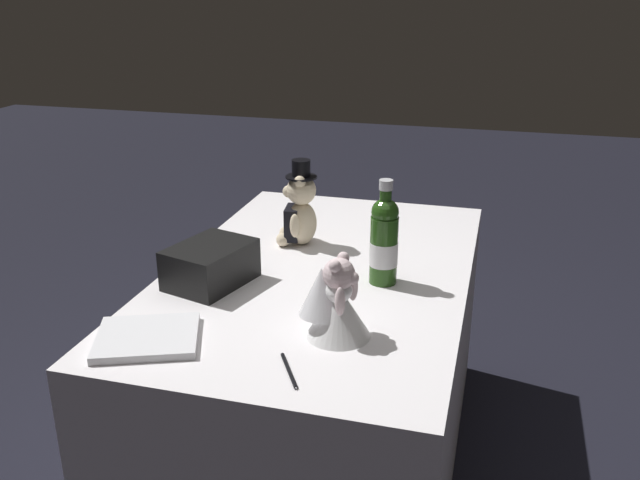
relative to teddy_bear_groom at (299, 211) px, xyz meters
name	(u,v)px	position (x,y,z in m)	size (l,w,h in m)	color
ground_plane	(320,458)	(0.20, 0.13, -0.87)	(12.00, 12.00, 0.00)	black
reception_table	(320,369)	(0.20, 0.13, -0.49)	(1.51, 0.94, 0.74)	white
teddy_bear_groom	(299,211)	(0.00, 0.00, 0.00)	(0.16, 0.14, 0.30)	beige
teddy_bear_bride	(334,301)	(0.60, 0.28, -0.02)	(0.17, 0.20, 0.22)	white
champagne_bottle	(384,240)	(0.24, 0.34, 0.02)	(0.09, 0.09, 0.33)	#254C16
signing_pen	(289,372)	(0.81, 0.22, -0.12)	(0.14, 0.09, 0.01)	black
gift_case_black	(210,264)	(0.39, -0.16, -0.06)	(0.30, 0.25, 0.12)	black
guestbook	(147,337)	(0.77, -0.18, -0.11)	(0.22, 0.26, 0.02)	white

